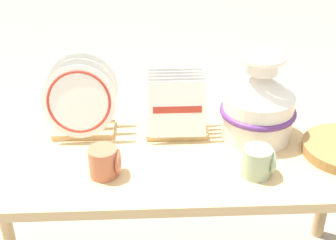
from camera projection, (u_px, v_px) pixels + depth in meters
The scene contains 6 objects.
display_table at pixel (168, 167), 1.67m from camera, with size 1.56×0.64×0.70m.
ceramic_vase at pixel (259, 103), 1.63m from camera, with size 0.27×0.27×0.32m.
dish_rack_round_plates at pixel (81, 105), 1.66m from camera, with size 0.26×0.18×0.28m.
dish_rack_square_plates at pixel (176, 111), 1.68m from camera, with size 0.22×0.16×0.22m.
mug_terracotta_glaze at pixel (105, 162), 1.47m from camera, with size 0.10×0.09×0.10m.
mug_sage_glaze at pixel (258, 162), 1.47m from camera, with size 0.10×0.09×0.10m.
Camera 1 is at (-0.06, -1.36, 1.60)m, focal length 50.00 mm.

